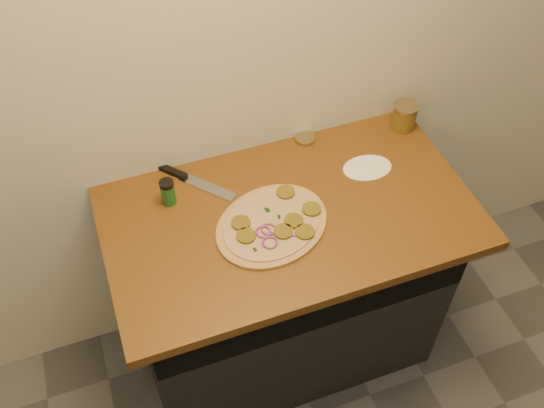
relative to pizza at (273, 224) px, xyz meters
name	(u,v)px	position (x,y,z in m)	size (l,w,h in m)	color
cabinet	(284,286)	(0.07, 0.07, -0.48)	(1.10, 0.60, 0.86)	black
countertop	(290,216)	(0.07, 0.04, -0.03)	(1.20, 0.70, 0.04)	brown
pizza	(273,224)	(0.00, 0.00, 0.00)	(0.49, 0.49, 0.03)	tan
chefs_knife	(189,179)	(-0.20, 0.29, 0.00)	(0.22, 0.25, 0.02)	#B7BAC1
mason_jar_lid	(305,138)	(0.25, 0.34, 0.00)	(0.08, 0.08, 0.02)	tan
salsa_jar	(404,116)	(0.61, 0.28, 0.04)	(0.09, 0.09, 0.10)	maroon
spice_shaker	(168,192)	(-0.28, 0.21, 0.04)	(0.05, 0.05, 0.09)	#1C5B21
flour_spill	(367,168)	(0.40, 0.13, -0.01)	(0.17, 0.17, 0.00)	white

